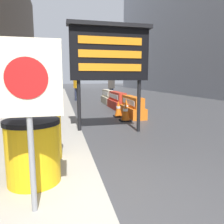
{
  "coord_description": "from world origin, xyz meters",
  "views": [
    {
      "loc": [
        -0.51,
        -2.12,
        1.51
      ],
      "look_at": [
        1.43,
        6.13,
        0.2
      ],
      "focal_mm": 35.0,
      "sensor_mm": 36.0,
      "label": 1
    }
  ],
  "objects_px": {
    "barrel_drum_middle": "(41,135)",
    "traffic_cone_far": "(118,109)",
    "jersey_barrier_cream": "(108,98)",
    "message_board": "(110,54)",
    "warning_sign": "(28,92)",
    "jersey_barrier_red_striped": "(117,101)",
    "pedestrian_worker": "(111,86)",
    "traffic_cone_mid": "(125,112)",
    "traffic_light_near_curb": "(76,56)",
    "barrel_drum_foreground": "(33,151)",
    "pedestrian_passerby": "(77,85)",
    "jersey_barrier_orange_near": "(132,108)",
    "traffic_cone_near": "(126,108)"
  },
  "relations": [
    {
      "from": "jersey_barrier_orange_near",
      "to": "message_board",
      "type": "bearing_deg",
      "value": -121.3
    },
    {
      "from": "jersey_barrier_orange_near",
      "to": "pedestrian_worker",
      "type": "bearing_deg",
      "value": 84.39
    },
    {
      "from": "barrel_drum_middle",
      "to": "traffic_cone_mid",
      "type": "relative_size",
      "value": 1.23
    },
    {
      "from": "traffic_cone_far",
      "to": "pedestrian_passerby",
      "type": "height_order",
      "value": "pedestrian_passerby"
    },
    {
      "from": "message_board",
      "to": "traffic_cone_mid",
      "type": "bearing_deg",
      "value": 59.68
    },
    {
      "from": "pedestrian_worker",
      "to": "traffic_cone_far",
      "type": "bearing_deg",
      "value": 33.29
    },
    {
      "from": "warning_sign",
      "to": "pedestrian_worker",
      "type": "bearing_deg",
      "value": 73.29
    },
    {
      "from": "message_board",
      "to": "traffic_light_near_curb",
      "type": "relative_size",
      "value": 0.64
    },
    {
      "from": "barrel_drum_middle",
      "to": "warning_sign",
      "type": "height_order",
      "value": "warning_sign"
    },
    {
      "from": "message_board",
      "to": "traffic_cone_far",
      "type": "distance_m",
      "value": 3.22
    },
    {
      "from": "warning_sign",
      "to": "jersey_barrier_red_striped",
      "type": "distance_m",
      "value": 8.93
    },
    {
      "from": "pedestrian_worker",
      "to": "barrel_drum_middle",
      "type": "bearing_deg",
      "value": 24.62
    },
    {
      "from": "warning_sign",
      "to": "traffic_cone_far",
      "type": "xyz_separation_m",
      "value": [
        2.52,
        6.02,
        -1.06
      ]
    },
    {
      "from": "jersey_barrier_cream",
      "to": "traffic_cone_near",
      "type": "xyz_separation_m",
      "value": [
        -0.25,
        -4.66,
        -0.0
      ]
    },
    {
      "from": "barrel_drum_middle",
      "to": "jersey_barrier_cream",
      "type": "xyz_separation_m",
      "value": [
        3.12,
        9.01,
        -0.19
      ]
    },
    {
      "from": "barrel_drum_middle",
      "to": "jersey_barrier_cream",
      "type": "relative_size",
      "value": 0.46
    },
    {
      "from": "barrel_drum_middle",
      "to": "jersey_barrier_red_striped",
      "type": "distance_m",
      "value": 7.43
    },
    {
      "from": "traffic_cone_near",
      "to": "traffic_cone_far",
      "type": "xyz_separation_m",
      "value": [
        -0.3,
        0.08,
        -0.04
      ]
    },
    {
      "from": "barrel_drum_middle",
      "to": "traffic_cone_far",
      "type": "xyz_separation_m",
      "value": [
        2.57,
        4.44,
        -0.24
      ]
    },
    {
      "from": "barrel_drum_foreground",
      "to": "jersey_barrier_red_striped",
      "type": "bearing_deg",
      "value": 67.6
    },
    {
      "from": "traffic_cone_far",
      "to": "traffic_light_near_curb",
      "type": "bearing_deg",
      "value": 95.28
    },
    {
      "from": "warning_sign",
      "to": "jersey_barrier_red_striped",
      "type": "bearing_deg",
      "value": 69.8
    },
    {
      "from": "jersey_barrier_orange_near",
      "to": "jersey_barrier_red_striped",
      "type": "xyz_separation_m",
      "value": [
        -0.0,
        2.41,
        0.01
      ]
    },
    {
      "from": "warning_sign",
      "to": "traffic_cone_mid",
      "type": "bearing_deg",
      "value": 63.61
    },
    {
      "from": "jersey_barrier_red_striped",
      "to": "traffic_cone_far",
      "type": "distance_m",
      "value": 2.37
    },
    {
      "from": "barrel_drum_middle",
      "to": "message_board",
      "type": "height_order",
      "value": "message_board"
    },
    {
      "from": "pedestrian_passerby",
      "to": "jersey_barrier_cream",
      "type": "bearing_deg",
      "value": -161.34
    },
    {
      "from": "pedestrian_worker",
      "to": "warning_sign",
      "type": "bearing_deg",
      "value": 27.17
    },
    {
      "from": "jersey_barrier_red_striped",
      "to": "barrel_drum_middle",
      "type": "bearing_deg",
      "value": -114.8
    },
    {
      "from": "message_board",
      "to": "pedestrian_worker",
      "type": "height_order",
      "value": "message_board"
    },
    {
      "from": "traffic_light_near_curb",
      "to": "jersey_barrier_cream",
      "type": "bearing_deg",
      "value": -74.87
    },
    {
      "from": "jersey_barrier_orange_near",
      "to": "traffic_cone_near",
      "type": "xyz_separation_m",
      "value": [
        -0.25,
        0.02,
        0.0
      ]
    },
    {
      "from": "jersey_barrier_cream",
      "to": "message_board",
      "type": "bearing_deg",
      "value": -101.62
    },
    {
      "from": "barrel_drum_foreground",
      "to": "message_board",
      "type": "xyz_separation_m",
      "value": [
        1.69,
        2.82,
        1.6
      ]
    },
    {
      "from": "barrel_drum_foreground",
      "to": "traffic_cone_mid",
      "type": "relative_size",
      "value": 1.23
    },
    {
      "from": "traffic_cone_mid",
      "to": "pedestrian_passerby",
      "type": "xyz_separation_m",
      "value": [
        -1.15,
        7.73,
        0.69
      ]
    },
    {
      "from": "barrel_drum_foreground",
      "to": "warning_sign",
      "type": "distance_m",
      "value": 1.1
    },
    {
      "from": "jersey_barrier_red_striped",
      "to": "jersey_barrier_cream",
      "type": "relative_size",
      "value": 1.12
    },
    {
      "from": "message_board",
      "to": "traffic_cone_near",
      "type": "distance_m",
      "value": 3.23
    },
    {
      "from": "jersey_barrier_orange_near",
      "to": "pedestrian_passerby",
      "type": "height_order",
      "value": "pedestrian_passerby"
    },
    {
      "from": "traffic_cone_mid",
      "to": "traffic_light_near_curb",
      "type": "relative_size",
      "value": 0.15
    },
    {
      "from": "pedestrian_worker",
      "to": "traffic_cone_mid",
      "type": "bearing_deg",
      "value": 34.74
    },
    {
      "from": "jersey_barrier_cream",
      "to": "traffic_light_near_curb",
      "type": "relative_size",
      "value": 0.41
    },
    {
      "from": "traffic_cone_far",
      "to": "pedestrian_passerby",
      "type": "bearing_deg",
      "value": 99.46
    },
    {
      "from": "traffic_light_near_curb",
      "to": "pedestrian_passerby",
      "type": "height_order",
      "value": "traffic_light_near_curb"
    },
    {
      "from": "message_board",
      "to": "pedestrian_worker",
      "type": "relative_size",
      "value": 1.69
    },
    {
      "from": "traffic_cone_far",
      "to": "pedestrian_worker",
      "type": "height_order",
      "value": "pedestrian_worker"
    },
    {
      "from": "traffic_cone_far",
      "to": "barrel_drum_middle",
      "type": "bearing_deg",
      "value": -120.07
    },
    {
      "from": "barrel_drum_middle",
      "to": "warning_sign",
      "type": "xyz_separation_m",
      "value": [
        0.05,
        -1.59,
        0.83
      ]
    },
    {
      "from": "jersey_barrier_red_striped",
      "to": "pedestrian_worker",
      "type": "bearing_deg",
      "value": 81.03
    }
  ]
}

